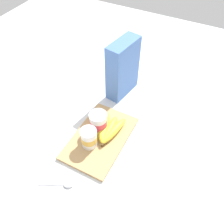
# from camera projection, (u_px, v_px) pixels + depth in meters

# --- Properties ---
(ground_plane) EXTENTS (2.40, 2.40, 0.00)m
(ground_plane) POSITION_uv_depth(u_px,v_px,m) (100.00, 139.00, 1.02)
(ground_plane) COLOR silver
(cutting_board) EXTENTS (0.34, 0.21, 0.01)m
(cutting_board) POSITION_uv_depth(u_px,v_px,m) (100.00, 138.00, 1.01)
(cutting_board) COLOR tan
(cutting_board) RESTS_ON ground_plane
(cereal_box) EXTENTS (0.19, 0.10, 0.29)m
(cereal_box) POSITION_uv_depth(u_px,v_px,m) (123.00, 69.00, 1.12)
(cereal_box) COLOR #4770B7
(cereal_box) RESTS_ON ground_plane
(yogurt_cup_front) EXTENTS (0.07, 0.07, 0.09)m
(yogurt_cup_front) POSITION_uv_depth(u_px,v_px,m) (89.00, 138.00, 0.95)
(yogurt_cup_front) COLOR white
(yogurt_cup_front) RESTS_ON cutting_board
(yogurt_cup_back) EXTENTS (0.08, 0.08, 0.10)m
(yogurt_cup_back) POSITION_uv_depth(u_px,v_px,m) (98.00, 122.00, 1.00)
(yogurt_cup_back) COLOR white
(yogurt_cup_back) RESTS_ON cutting_board
(banana_bunch) EXTENTS (0.17, 0.15, 0.04)m
(banana_bunch) POSITION_uv_depth(u_px,v_px,m) (107.00, 128.00, 1.02)
(banana_bunch) COLOR yellow
(banana_bunch) RESTS_ON cutting_board
(spoon) EXTENTS (0.07, 0.13, 0.01)m
(spoon) POSITION_uv_depth(u_px,v_px,m) (61.00, 185.00, 0.88)
(spoon) COLOR silver
(spoon) RESTS_ON ground_plane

